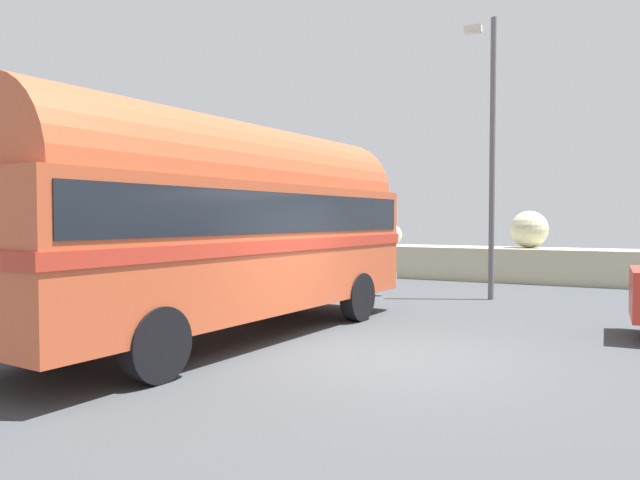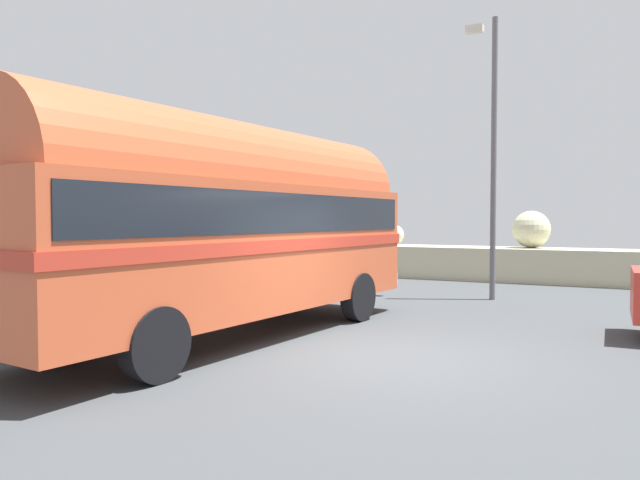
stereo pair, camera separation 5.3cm
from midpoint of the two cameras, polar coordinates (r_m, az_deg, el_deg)
The scene contains 5 objects.
ground at distance 8.88m, azimuth 6.34°, elevation -11.26°, with size 32.00×26.00×0.02m.
breakwater at distance 20.18m, azimuth 18.64°, elevation -1.91°, with size 31.36×2.27×2.39m.
vintage_coach at distance 10.13m, azimuth -9.08°, elevation 2.02°, with size 3.33×8.79×3.70m.
second_coach at distance 14.39m, azimuth -19.46°, elevation 1.95°, with size 3.08×8.75×3.70m.
lamp_post at distance 15.46m, azimuth 16.10°, elevation 8.98°, with size 0.88×0.58×7.04m.
Camera 1 is at (2.92, -8.14, 2.06)m, focal length 32.90 mm.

